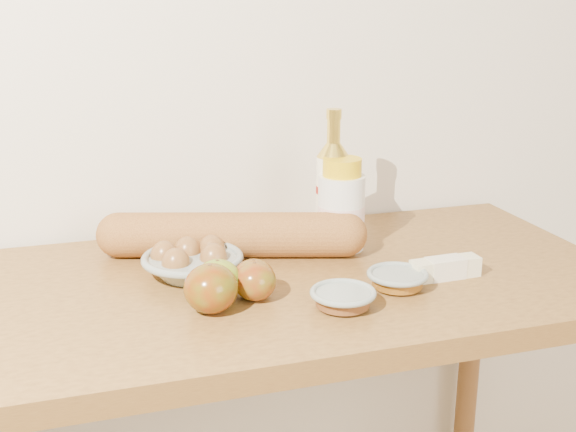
% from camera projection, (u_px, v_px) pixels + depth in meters
% --- Properties ---
extents(back_wall, '(3.50, 0.02, 2.60)m').
position_uv_depth(back_wall, '(235.00, 32.00, 1.44)').
color(back_wall, beige).
rests_on(back_wall, ground).
extents(table, '(1.20, 0.60, 0.90)m').
position_uv_depth(table, '(283.00, 340.00, 1.30)').
color(table, olive).
rests_on(table, ground).
extents(bourbon_bottle, '(0.08, 0.08, 0.27)m').
position_uv_depth(bourbon_bottle, '(333.00, 190.00, 1.40)').
color(bourbon_bottle, white).
rests_on(bourbon_bottle, table).
extents(cream_bottle, '(0.10, 0.10, 0.18)m').
position_uv_depth(cream_bottle, '(341.00, 207.00, 1.38)').
color(cream_bottle, white).
rests_on(cream_bottle, table).
extents(egg_bowl, '(0.19, 0.19, 0.06)m').
position_uv_depth(egg_bowl, '(192.00, 262.00, 1.26)').
color(egg_bowl, gray).
rests_on(egg_bowl, table).
extents(baguette, '(0.51, 0.23, 0.08)m').
position_uv_depth(baguette, '(232.00, 235.00, 1.35)').
color(baguette, '#A66C32').
rests_on(baguette, table).
extents(apple_yellowgreen, '(0.10, 0.10, 0.07)m').
position_uv_depth(apple_yellowgreen, '(218.00, 281.00, 1.15)').
color(apple_yellowgreen, olive).
rests_on(apple_yellowgreen, table).
extents(apple_redgreen_front, '(0.09, 0.09, 0.08)m').
position_uv_depth(apple_redgreen_front, '(211.00, 288.00, 1.11)').
color(apple_redgreen_front, maroon).
rests_on(apple_redgreen_front, table).
extents(apple_redgreen_right, '(0.09, 0.09, 0.06)m').
position_uv_depth(apple_redgreen_right, '(255.00, 281.00, 1.16)').
color(apple_redgreen_right, maroon).
rests_on(apple_redgreen_right, table).
extents(sugar_bowl, '(0.12, 0.12, 0.03)m').
position_uv_depth(sugar_bowl, '(343.00, 298.00, 1.13)').
color(sugar_bowl, gray).
rests_on(sugar_bowl, table).
extents(syrup_bowl, '(0.14, 0.14, 0.03)m').
position_uv_depth(syrup_bowl, '(397.00, 279.00, 1.21)').
color(syrup_bowl, gray).
rests_on(syrup_bowl, table).
extents(butter_stick, '(0.13, 0.04, 0.04)m').
position_uv_depth(butter_stick, '(445.00, 268.00, 1.25)').
color(butter_stick, beige).
rests_on(butter_stick, table).
extents(apple_extra, '(0.09, 0.09, 0.06)m').
position_uv_depth(apple_extra, '(254.00, 278.00, 1.17)').
color(apple_extra, maroon).
rests_on(apple_extra, table).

